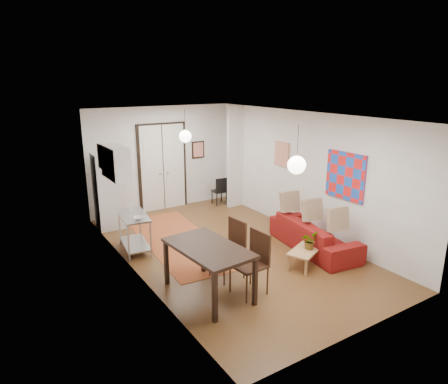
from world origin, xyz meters
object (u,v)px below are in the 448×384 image
sofa (314,235)px  dining_chair_near (224,243)px  coffee_table (305,252)px  fridge (109,191)px  dining_table (208,252)px  dining_chair_far (245,257)px  kitchen_counter (134,228)px  black_side_chair (218,188)px

sofa → dining_chair_near: (-2.31, 0.03, 0.31)m
coffee_table → fridge: fridge is taller
sofa → dining_chair_near: 2.33m
dining_table → dining_chair_far: bearing=-21.5°
kitchen_counter → dining_table: dining_table is taller
dining_chair_far → sofa: bearing=101.3°
fridge → black_side_chair: (3.29, 0.24, -0.47)m
dining_chair_near → dining_chair_far: bearing=-4.9°
kitchen_counter → dining_table: 2.48m
dining_chair_far → dining_chair_near: bearing=175.1°
sofa → dining_chair_near: size_ratio=2.07×
sofa → dining_chair_near: bearing=97.2°
sofa → fridge: bearing=49.9°
kitchen_counter → black_side_chair: 3.84m
kitchen_counter → dining_chair_far: 2.86m
kitchen_counter → fridge: bearing=97.9°
kitchen_counter → dining_table: size_ratio=0.67×
sofa → dining_table: 2.97m
kitchen_counter → black_side_chair: bearing=38.8°
black_side_chair → dining_chair_far: bearing=68.4°
coffee_table → dining_table: (-2.14, 0.10, 0.48)m
fridge → dining_chair_near: size_ratio=1.72×
dining_chair_near → dining_chair_far: 0.70m
fridge → dining_table: bearing=-81.2°
black_side_chair → dining_chair_near: bearing=64.5°
dining_chair_far → fridge: bearing=-171.7°
coffee_table → kitchen_counter: 3.61m
coffee_table → dining_chair_near: dining_chair_near is taller
sofa → dining_table: bearing=106.5°
fridge → kitchen_counter: bearing=-87.2°
dining_table → fridge: bearing=95.9°
sofa → kitchen_counter: size_ratio=2.01×
dining_table → black_side_chair: dining_table is taller
sofa → fridge: 5.03m
dining_chair_near → black_side_chair: size_ratio=1.33×
fridge → dining_chair_near: (1.03, -3.69, -0.30)m
kitchen_counter → fridge: (0.00, 1.73, 0.43)m
sofa → coffee_table: sofa is taller
sofa → coffee_table: (-0.76, -0.53, -0.02)m
dining_chair_far → black_side_chair: dining_chair_far is taller
coffee_table → kitchen_counter: kitchen_counter is taller
coffee_table → black_side_chair: bearing=80.9°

